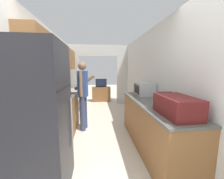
% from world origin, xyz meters
% --- Properties ---
extents(wall_left, '(0.38, 7.26, 2.50)m').
position_xyz_m(wall_left, '(-1.19, 2.25, 1.49)').
color(wall_left, silver).
rests_on(wall_left, ground_plane).
extents(wall_right, '(0.06, 7.26, 2.50)m').
position_xyz_m(wall_right, '(1.26, 1.83, 1.25)').
color(wall_right, silver).
rests_on(wall_right, ground_plane).
extents(wall_far_with_doorway, '(2.87, 0.06, 2.50)m').
position_xyz_m(wall_far_with_doorway, '(0.00, 4.89, 1.43)').
color(wall_far_with_doorway, silver).
rests_on(wall_far_with_doorway, ground_plane).
extents(counter_left, '(0.62, 3.59, 0.91)m').
position_xyz_m(counter_left, '(-0.93, 2.77, 0.46)').
color(counter_left, brown).
rests_on(counter_left, ground_plane).
extents(counter_right, '(0.62, 2.25, 0.91)m').
position_xyz_m(counter_right, '(0.93, 1.41, 0.46)').
color(counter_right, brown).
rests_on(counter_right, ground_plane).
extents(refrigerator, '(0.78, 0.73, 1.83)m').
position_xyz_m(refrigerator, '(-0.86, 0.68, 0.92)').
color(refrigerator, black).
rests_on(refrigerator, ground_plane).
extents(range_oven, '(0.66, 0.74, 1.05)m').
position_xyz_m(range_oven, '(-0.92, 3.12, 0.46)').
color(range_oven, '#B7B7BC').
rests_on(range_oven, ground_plane).
extents(person, '(0.54, 0.43, 1.69)m').
position_xyz_m(person, '(-0.44, 2.42, 0.91)').
color(person, '#384266').
rests_on(person, ground_plane).
extents(suitcase, '(0.38, 0.65, 0.27)m').
position_xyz_m(suitcase, '(0.93, 0.68, 1.04)').
color(suitcase, '#5B1919').
rests_on(suitcase, counter_right).
extents(microwave, '(0.39, 0.48, 0.30)m').
position_xyz_m(microwave, '(1.02, 2.13, 1.06)').
color(microwave, '#B7B7BC').
rests_on(microwave, counter_right).
extents(tv_cabinet, '(0.85, 0.42, 0.67)m').
position_xyz_m(tv_cabinet, '(0.12, 5.44, 0.33)').
color(tv_cabinet, brown).
rests_on(tv_cabinet, ground_plane).
extents(television, '(0.51, 0.16, 0.39)m').
position_xyz_m(television, '(0.12, 5.40, 0.86)').
color(television, black).
rests_on(television, tv_cabinet).
extents(knife, '(0.15, 0.32, 0.02)m').
position_xyz_m(knife, '(-1.00, 3.77, 0.92)').
color(knife, '#B7B7BC').
rests_on(knife, counter_left).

